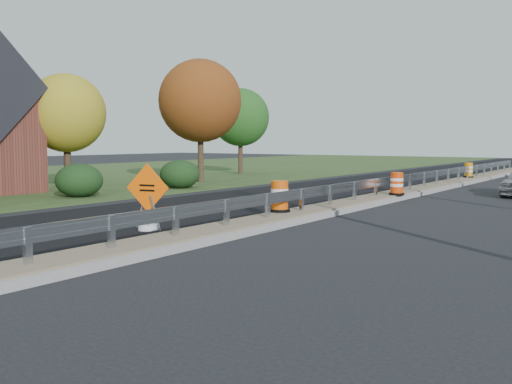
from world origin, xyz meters
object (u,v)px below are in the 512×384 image
Objects in this scene: barrel_median_mid at (397,184)px; barrel_median_far at (468,170)px; caution_sign at (148,213)px; barrel_median_near at (280,197)px.

barrel_median_far is at bearing 92.62° from barrel_median_mid.
barrel_median_mid is 13.39m from barrel_median_far.
caution_sign reaches higher than barrel_median_far.
caution_sign is 4.50m from barrel_median_near.
barrel_median_far is (0.34, 21.02, -0.05)m from barrel_median_near.
barrel_median_mid is (0.95, 7.65, -0.02)m from barrel_median_near.
barrel_median_near reaches higher than barrel_median_far.
barrel_median_far is at bearing 89.08° from barrel_median_near.
barrel_median_near is 1.10× the size of barrel_median_far.
barrel_median_near reaches higher than barrel_median_mid.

